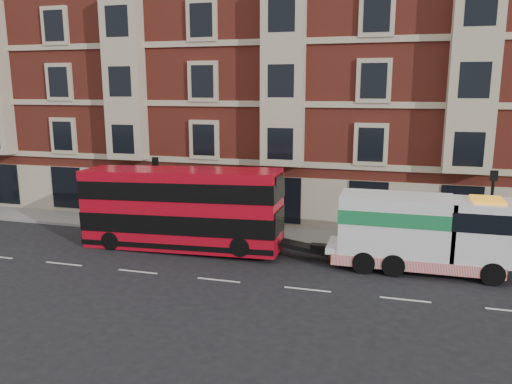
{
  "coord_description": "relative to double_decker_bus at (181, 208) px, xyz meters",
  "views": [
    {
      "loc": [
        7.13,
        -19.8,
        8.4
      ],
      "look_at": [
        0.64,
        4.0,
        3.26
      ],
      "focal_mm": 35.0,
      "sensor_mm": 36.0,
      "label": 1
    }
  ],
  "objects": [
    {
      "name": "ground",
      "position": [
        3.37,
        -3.67,
        -2.27
      ],
      "size": [
        120.0,
        120.0,
        0.0
      ],
      "primitive_type": "plane",
      "color": "black",
      "rests_on": "ground"
    },
    {
      "name": "tow_truck",
      "position": [
        12.06,
        0.0,
        -0.4
      ],
      "size": [
        8.49,
        2.51,
        3.54
      ],
      "color": "white",
      "rests_on": "ground"
    },
    {
      "name": "sidewalk",
      "position": [
        3.37,
        3.83,
        -2.2
      ],
      "size": [
        90.0,
        3.0,
        0.15
      ],
      "primitive_type": "cube",
      "color": "slate",
      "rests_on": "ground"
    },
    {
      "name": "pedestrian",
      "position": [
        -2.56,
        4.2,
        -1.19
      ],
      "size": [
        0.75,
        0.57,
        1.86
      ],
      "primitive_type": "imported",
      "rotation": [
        0.0,
        0.0,
        -0.2
      ],
      "color": "#1B2437",
      "rests_on": "sidewalk"
    },
    {
      "name": "victorian_terrace",
      "position": [
        3.87,
        11.33,
        7.79
      ],
      "size": [
        45.0,
        12.0,
        20.4
      ],
      "color": "maroon",
      "rests_on": "ground"
    },
    {
      "name": "double_decker_bus",
      "position": [
        0.0,
        0.0,
        0.0
      ],
      "size": [
        10.6,
        2.43,
        4.29
      ],
      "color": "#B60A1B",
      "rests_on": "ground"
    },
    {
      "name": "lamp_post_west",
      "position": [
        -2.63,
        2.53,
        0.4
      ],
      "size": [
        0.35,
        0.15,
        4.35
      ],
      "color": "black",
      "rests_on": "sidewalk"
    },
    {
      "name": "lamp_post_east",
      "position": [
        15.37,
        2.53,
        0.4
      ],
      "size": [
        0.35,
        0.15,
        4.35
      ],
      "color": "black",
      "rests_on": "sidewalk"
    }
  ]
}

